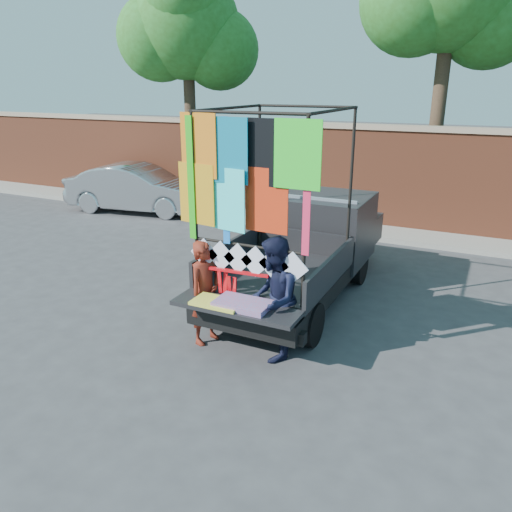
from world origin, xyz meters
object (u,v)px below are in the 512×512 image
at_px(woman, 206,293).
at_px(man, 274,299).
at_px(sedan, 138,188).
at_px(pickup_truck, 311,245).

height_order(woman, man, man).
height_order(sedan, man, man).
bearing_deg(woman, pickup_truck, -0.46).
relative_size(woman, man, 0.89).
bearing_deg(pickup_truck, sedan, 153.21).
bearing_deg(sedan, pickup_truck, -125.90).
relative_size(pickup_truck, woman, 3.39).
distance_m(pickup_truck, man, 2.59).
height_order(pickup_truck, woman, pickup_truck).
bearing_deg(man, woman, -108.31).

